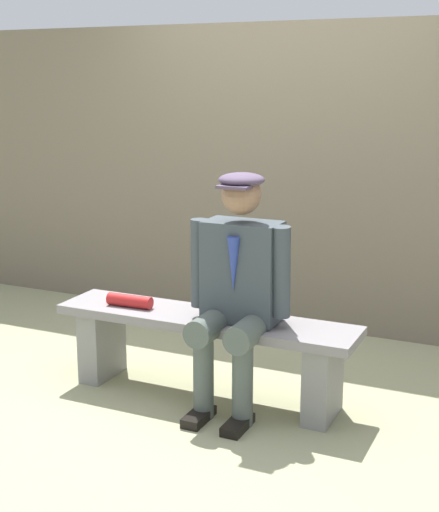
% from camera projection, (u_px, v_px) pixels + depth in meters
% --- Properties ---
extents(ground_plane, '(30.00, 30.00, 0.00)m').
position_uv_depth(ground_plane, '(205.00, 395.00, 4.26)').
color(ground_plane, gray).
extents(bench, '(1.75, 0.38, 0.48)m').
position_uv_depth(bench, '(205.00, 341.00, 4.19)').
color(bench, slate).
rests_on(bench, ground).
extents(seated_man, '(0.57, 0.55, 1.29)m').
position_uv_depth(seated_man, '(238.00, 283.00, 3.95)').
color(seated_man, '#384046').
rests_on(seated_man, ground).
extents(rolled_magazine, '(0.28, 0.08, 0.07)m').
position_uv_depth(rolled_magazine, '(130.00, 301.00, 4.30)').
color(rolled_magazine, '#B21E1E').
rests_on(rolled_magazine, bench).
extents(stadium_wall, '(12.00, 0.24, 2.15)m').
position_uv_depth(stadium_wall, '(296.00, 178.00, 5.35)').
color(stadium_wall, '#6B6050').
rests_on(stadium_wall, ground).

